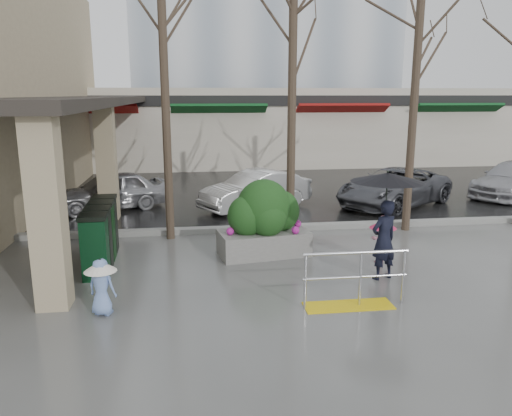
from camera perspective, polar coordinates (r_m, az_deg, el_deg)
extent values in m
plane|color=#51514F|center=(10.05, 1.21, -8.78)|extent=(120.00, 120.00, 0.00)
cube|color=black|center=(31.48, -4.95, 6.08)|extent=(120.00, 36.00, 0.01)
cube|color=gray|center=(13.79, -1.33, -2.40)|extent=(120.00, 0.30, 0.15)
cube|color=#2D2823|center=(17.55, -19.06, 11.92)|extent=(2.80, 18.00, 0.25)
cube|color=tan|center=(9.27, -22.78, -0.34)|extent=(0.55, 0.55, 3.50)
cube|color=tan|center=(15.55, -16.70, 5.10)|extent=(0.55, 0.55, 3.50)
cube|color=beige|center=(27.50, -0.40, 9.32)|extent=(34.00, 6.00, 4.00)
cube|color=maroon|center=(24.76, -18.51, 10.25)|extent=(4.50, 1.68, 0.87)
cube|color=#0F4C1E|center=(24.38, -4.29, 10.83)|extent=(4.50, 1.68, 0.87)
cube|color=maroon|center=(25.45, 9.57, 10.78)|extent=(4.50, 1.68, 0.87)
cube|color=#0F4C1E|center=(27.81, 21.67, 10.23)|extent=(4.50, 1.68, 0.87)
cube|color=black|center=(24.57, 0.46, 12.16)|extent=(34.00, 0.35, 0.50)
cube|color=yellow|center=(9.25, 10.50, -10.91)|extent=(1.60, 0.50, 0.02)
cylinder|color=silver|center=(8.86, 5.65, -8.42)|extent=(0.05, 0.05, 1.00)
cylinder|color=silver|center=(9.13, 11.83, -7.98)|extent=(0.05, 0.05, 1.00)
cylinder|color=silver|center=(9.42, 16.47, -7.59)|extent=(0.05, 0.05, 1.00)
cylinder|color=silver|center=(8.94, 11.37, -5.03)|extent=(1.90, 0.06, 0.06)
cylinder|color=silver|center=(9.08, 11.25, -7.73)|extent=(1.90, 0.04, 0.04)
cylinder|color=#382B21|center=(12.84, -10.29, 11.30)|extent=(0.22, 0.22, 6.80)
cylinder|color=#382B21|center=(13.10, 4.13, 11.94)|extent=(0.22, 0.22, 7.00)
cylinder|color=#382B21|center=(14.14, 17.54, 10.44)|extent=(0.22, 0.22, 6.50)
imported|color=black|center=(10.45, 14.39, -3.55)|extent=(0.70, 0.59, 1.65)
cylinder|color=black|center=(10.25, 14.66, 1.03)|extent=(0.02, 0.02, 1.05)
cone|color=black|center=(10.17, 14.79, 3.42)|extent=(1.46, 1.46, 0.18)
sphere|color=black|center=(10.16, 14.83, 4.03)|extent=(0.05, 0.05, 0.05)
imported|color=pink|center=(11.54, 14.23, -3.45)|extent=(0.58, 0.48, 1.08)
cylinder|color=black|center=(11.49, 14.28, -2.50)|extent=(0.02, 0.02, 0.47)
cone|color=#E22358|center=(11.45, 14.32, -1.80)|extent=(0.61, 0.61, 0.18)
sphere|color=black|center=(11.42, 14.35, -1.27)|extent=(0.05, 0.05, 0.05)
imported|color=#7A99D9|center=(9.01, -17.23, -8.61)|extent=(0.57, 0.47, 1.00)
cylinder|color=black|center=(8.93, -17.33, -7.23)|extent=(0.02, 0.02, 0.46)
cone|color=white|center=(8.88, -17.39, -6.36)|extent=(0.55, 0.55, 0.18)
sphere|color=black|center=(8.85, -17.44, -5.69)|extent=(0.05, 0.05, 0.05)
cube|color=slate|center=(11.79, 0.87, -4.00)|extent=(2.20, 1.34, 0.57)
ellipsoid|color=#1C3E13|center=(11.57, 0.88, 0.06)|extent=(1.26, 1.14, 1.33)
sphere|color=#1C3E13|center=(11.44, -1.03, -0.90)|extent=(0.91, 0.91, 0.91)
sphere|color=#1C3E13|center=(11.83, 2.68, -0.35)|extent=(0.96, 0.96, 0.96)
cube|color=#0B3319|center=(10.72, -17.92, -4.49)|extent=(0.53, 0.53, 1.25)
cube|color=black|center=(10.54, -18.17, -0.94)|extent=(0.57, 0.57, 0.09)
cube|color=black|center=(11.31, -17.50, -3.55)|extent=(0.53, 0.53, 1.25)
cube|color=black|center=(11.14, -17.74, -0.19)|extent=(0.57, 0.57, 0.09)
cube|color=#0B3311|center=(11.91, -17.13, -2.71)|extent=(0.53, 0.53, 1.25)
cube|color=black|center=(11.75, -17.34, 0.49)|extent=(0.57, 0.57, 0.09)
cube|color=black|center=(12.51, -16.79, -1.95)|extent=(0.53, 0.53, 1.25)
cube|color=black|center=(12.36, -16.99, 1.11)|extent=(0.57, 0.57, 0.09)
imported|color=#9F9FA3|center=(16.96, -16.41, 1.90)|extent=(3.99, 2.71, 1.26)
imported|color=silver|center=(16.41, -0.01, 2.07)|extent=(3.98, 3.06, 1.26)
imported|color=#515258|center=(17.52, 15.50, 2.29)|extent=(4.93, 4.27, 1.26)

